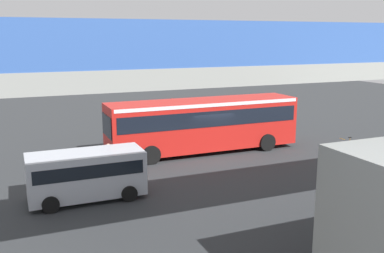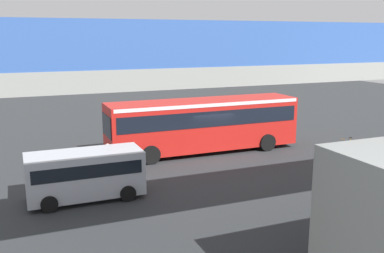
{
  "view_description": "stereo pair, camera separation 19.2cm",
  "coord_description": "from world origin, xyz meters",
  "px_view_note": "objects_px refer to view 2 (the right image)",
  "views": [
    {
      "loc": [
        10.47,
        22.65,
        6.83
      ],
      "look_at": [
        0.77,
        -0.43,
        1.6
      ],
      "focal_mm": 40.5,
      "sensor_mm": 36.0,
      "label": 1
    },
    {
      "loc": [
        10.29,
        22.73,
        6.83
      ],
      "look_at": [
        0.77,
        -0.43,
        1.6
      ],
      "focal_mm": 40.5,
      "sensor_mm": 36.0,
      "label": 2
    }
  ],
  "objects_px": {
    "parked_van": "(85,172)",
    "bicycle_black": "(382,155)",
    "bicycle_orange": "(347,147)",
    "traffic_sign": "(174,112)",
    "city_bus": "(203,121)",
    "pedestrian": "(108,162)"
  },
  "relations": [
    {
      "from": "traffic_sign",
      "to": "city_bus",
      "type": "bearing_deg",
      "value": 99.69
    },
    {
      "from": "pedestrian",
      "to": "traffic_sign",
      "type": "bearing_deg",
      "value": -131.72
    },
    {
      "from": "parked_van",
      "to": "pedestrian",
      "type": "xyz_separation_m",
      "value": [
        -1.42,
        -2.19,
        -0.3
      ]
    },
    {
      "from": "pedestrian",
      "to": "city_bus",
      "type": "bearing_deg",
      "value": -155.18
    },
    {
      "from": "parked_van",
      "to": "traffic_sign",
      "type": "relative_size",
      "value": 1.71
    },
    {
      "from": "bicycle_orange",
      "to": "parked_van",
      "type": "bearing_deg",
      "value": 5.6
    },
    {
      "from": "parked_van",
      "to": "bicycle_black",
      "type": "bearing_deg",
      "value": 178.05
    },
    {
      "from": "city_bus",
      "to": "pedestrian",
      "type": "bearing_deg",
      "value": 24.82
    },
    {
      "from": "city_bus",
      "to": "traffic_sign",
      "type": "relative_size",
      "value": 4.12
    },
    {
      "from": "city_bus",
      "to": "parked_van",
      "type": "bearing_deg",
      "value": 33.45
    },
    {
      "from": "city_bus",
      "to": "bicycle_black",
      "type": "relative_size",
      "value": 6.52
    },
    {
      "from": "bicycle_black",
      "to": "bicycle_orange",
      "type": "height_order",
      "value": "same"
    },
    {
      "from": "traffic_sign",
      "to": "parked_van",
      "type": "bearing_deg",
      "value": 50.31
    },
    {
      "from": "city_bus",
      "to": "traffic_sign",
      "type": "bearing_deg",
      "value": -80.31
    },
    {
      "from": "bicycle_black",
      "to": "bicycle_orange",
      "type": "relative_size",
      "value": 1.0
    },
    {
      "from": "city_bus",
      "to": "bicycle_orange",
      "type": "distance_m",
      "value": 8.69
    },
    {
      "from": "bicycle_orange",
      "to": "pedestrian",
      "type": "relative_size",
      "value": 0.99
    },
    {
      "from": "pedestrian",
      "to": "traffic_sign",
      "type": "xyz_separation_m",
      "value": [
        -5.73,
        -6.42,
        1.0
      ]
    },
    {
      "from": "parked_van",
      "to": "traffic_sign",
      "type": "distance_m",
      "value": 11.22
    },
    {
      "from": "parked_van",
      "to": "bicycle_orange",
      "type": "xyz_separation_m",
      "value": [
        -15.51,
        -1.52,
        -0.81
      ]
    },
    {
      "from": "city_bus",
      "to": "parked_van",
      "type": "height_order",
      "value": "city_bus"
    },
    {
      "from": "bicycle_black",
      "to": "pedestrian",
      "type": "relative_size",
      "value": 0.99
    }
  ]
}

